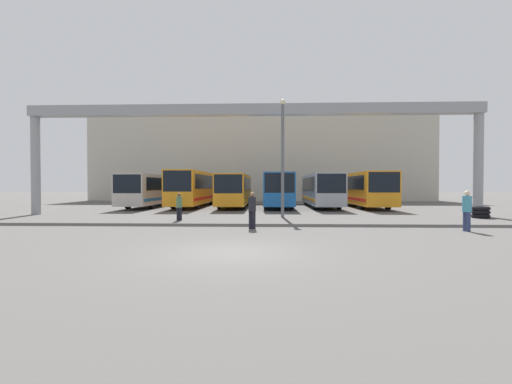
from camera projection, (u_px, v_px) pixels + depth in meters
The scene contains 14 objects.
ground_plane at pixel (230, 252), 10.25m from camera, with size 200.00×200.00×0.00m, color #514F4C.
building_backdrop at pixel (261, 159), 50.57m from camera, with size 45.96×12.00×12.01m.
overhead_gantry at pixel (252, 122), 23.07m from camera, with size 30.61×0.80×7.47m.
bus_slot_0 at pixel (153, 189), 32.87m from camera, with size 2.46×12.34×2.99m.
bus_slot_1 at pixel (194, 187), 32.48m from camera, with size 2.46×11.86×3.29m.
bus_slot_2 at pixel (235, 189), 32.10m from camera, with size 2.43×11.38×2.98m.
bus_slot_3 at pixel (278, 188), 31.42m from camera, with size 2.55×10.32×3.09m.
bus_slot_4 at pixel (321, 188), 31.45m from camera, with size 2.44×10.66×3.03m.
bus_slot_5 at pixel (364, 188), 31.59m from camera, with size 2.62×11.25×3.15m.
pedestrian_mid_right at pixel (252, 209), 15.88m from camera, with size 0.35×0.35×1.70m.
pedestrian_near_left at pixel (467, 210), 14.99m from camera, with size 0.37×0.37×1.79m.
pedestrian_mid_left at pixel (179, 206), 19.67m from camera, with size 0.33×0.33×1.58m.
tire_stack at pixel (481, 212), 21.19m from camera, with size 1.04×1.04×0.72m.
lamp_post at pixel (283, 153), 21.63m from camera, with size 0.36×0.36×7.48m.
Camera 1 is at (1.15, -10.18, 2.00)m, focal length 24.00 mm.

